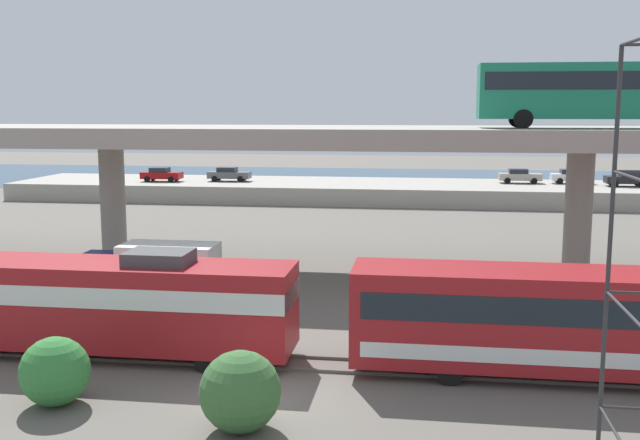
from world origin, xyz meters
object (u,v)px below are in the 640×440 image
at_px(parked_car_2, 229,174).
at_px(transit_bus_on_overpass, 594,89).
at_px(service_truck_west, 152,272).
at_px(train_locomotive, 76,299).
at_px(parked_car_4, 520,176).
at_px(parked_car_3, 161,174).
at_px(parked_car_0, 627,179).
at_px(parked_car_1, 571,176).

bearing_deg(parked_car_2, transit_bus_on_overpass, -50.14).
bearing_deg(service_truck_west, parked_car_2, -79.68).
xyz_separation_m(train_locomotive, parked_car_4, (23.02, 52.83, 0.35)).
bearing_deg(parked_car_3, parked_car_0, 2.09).
bearing_deg(parked_car_2, parked_car_1, 4.15).
bearing_deg(parked_car_0, parked_car_3, 2.09).
distance_m(service_truck_west, parked_car_3, 44.49).
distance_m(parked_car_0, parked_car_3, 47.98).
distance_m(service_truck_west, parked_car_0, 54.72).
xyz_separation_m(transit_bus_on_overpass, service_truck_west, (-21.74, -7.77, -8.87)).
distance_m(parked_car_0, parked_car_2, 40.88).
bearing_deg(parked_car_3, parked_car_1, 5.25).
xyz_separation_m(service_truck_west, parked_car_0, (33.00, 43.64, 0.91)).
bearing_deg(parked_car_4, service_truck_west, -116.58).
height_order(service_truck_west, parked_car_4, parked_car_4).
xyz_separation_m(parked_car_0, parked_car_3, (-47.95, -1.75, 0.00)).
xyz_separation_m(service_truck_west, parked_car_2, (-7.88, 43.24, 0.91)).
relative_size(parked_car_0, parked_car_2, 0.90).
distance_m(transit_bus_on_overpass, parked_car_0, 38.43).
bearing_deg(parked_car_1, parked_car_4, -176.45).
bearing_deg(parked_car_4, parked_car_1, 3.55).
height_order(parked_car_0, parked_car_2, same).
height_order(service_truck_west, parked_car_2, parked_car_2).
distance_m(parked_car_2, parked_car_3, 7.19).
bearing_deg(parked_car_4, parked_car_3, -174.52).
distance_m(parked_car_2, parked_car_4, 30.73).
bearing_deg(parked_car_1, transit_bus_on_overpass, -99.35).
xyz_separation_m(transit_bus_on_overpass, parked_car_0, (11.26, 35.87, -7.96)).
bearing_deg(train_locomotive, parked_car_1, -118.00).
distance_m(transit_bus_on_overpass, parked_car_1, 39.40).
relative_size(transit_bus_on_overpass, parked_car_3, 2.82).
bearing_deg(parked_car_4, parked_car_2, -175.75).
relative_size(train_locomotive, parked_car_3, 3.88).
distance_m(service_truck_west, parked_car_4, 50.90).
relative_size(parked_car_1, parked_car_2, 0.91).
distance_m(parked_car_1, parked_car_2, 35.98).
height_order(transit_bus_on_overpass, service_truck_west, transit_bus_on_overpass).
height_order(parked_car_1, parked_car_4, same).
bearing_deg(service_truck_west, parked_car_4, -116.58).
distance_m(train_locomotive, parked_car_2, 51.13).
bearing_deg(parked_car_3, service_truck_west, -70.37).
bearing_deg(parked_car_4, parked_car_0, -10.38).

